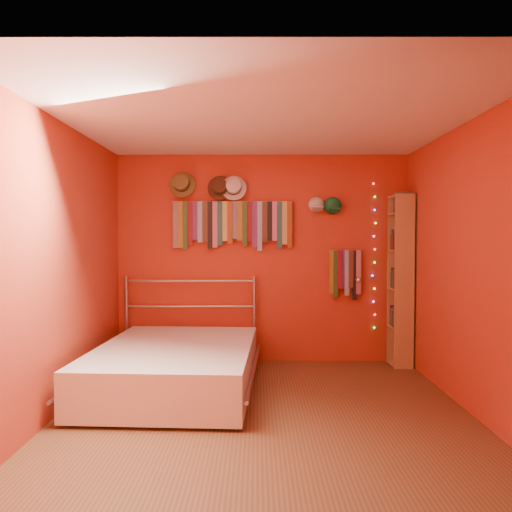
{
  "coord_description": "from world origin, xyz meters",
  "views": [
    {
      "loc": [
        -0.06,
        -4.28,
        1.49
      ],
      "look_at": [
        -0.08,
        0.9,
        1.31
      ],
      "focal_mm": 35.0,
      "sensor_mm": 36.0,
      "label": 1
    }
  ],
  "objects_px": {
    "tie_rack": "(232,222)",
    "bookshelf": "(404,279)",
    "reading_lamp": "(358,280)",
    "bed": "(176,366)"
  },
  "relations": [
    {
      "from": "tie_rack",
      "to": "bookshelf",
      "type": "relative_size",
      "value": 0.72
    },
    {
      "from": "bookshelf",
      "to": "tie_rack",
      "type": "bearing_deg",
      "value": 175.62
    },
    {
      "from": "tie_rack",
      "to": "reading_lamp",
      "type": "height_order",
      "value": "tie_rack"
    },
    {
      "from": "tie_rack",
      "to": "bookshelf",
      "type": "distance_m",
      "value": 2.13
    },
    {
      "from": "reading_lamp",
      "to": "bed",
      "type": "bearing_deg",
      "value": -154.15
    },
    {
      "from": "bed",
      "to": "reading_lamp",
      "type": "bearing_deg",
      "value": 28.66
    },
    {
      "from": "bookshelf",
      "to": "reading_lamp",
      "type": "bearing_deg",
      "value": -179.27
    },
    {
      "from": "tie_rack",
      "to": "bookshelf",
      "type": "bearing_deg",
      "value": -4.38
    },
    {
      "from": "reading_lamp",
      "to": "bookshelf",
      "type": "xyz_separation_m",
      "value": [
        0.54,
        0.01,
        0.01
      ]
    },
    {
      "from": "reading_lamp",
      "to": "bookshelf",
      "type": "relative_size",
      "value": 0.15
    }
  ]
}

